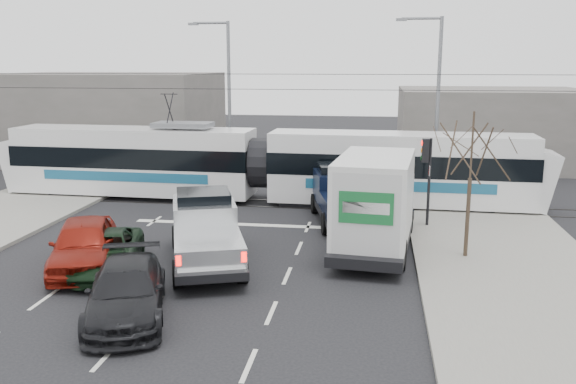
# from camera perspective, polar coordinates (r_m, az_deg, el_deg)

# --- Properties ---
(ground) EXTENTS (120.00, 120.00, 0.00)m
(ground) POSITION_cam_1_polar(r_m,az_deg,el_deg) (20.11, -4.92, -7.58)
(ground) COLOR black
(ground) RESTS_ON ground
(sidewalk_right) EXTENTS (6.00, 60.00, 0.15)m
(sidewalk_right) POSITION_cam_1_polar(r_m,az_deg,el_deg) (20.13, 21.17, -8.14)
(sidewalk_right) COLOR gray
(sidewalk_right) RESTS_ON ground
(rails) EXTENTS (60.00, 1.60, 0.03)m
(rails) POSITION_cam_1_polar(r_m,az_deg,el_deg) (29.55, -0.53, -1.12)
(rails) COLOR #33302D
(rails) RESTS_ON ground
(building_left) EXTENTS (14.00, 10.00, 6.00)m
(building_left) POSITION_cam_1_polar(r_m,az_deg,el_deg) (44.58, -16.27, 6.76)
(building_left) COLOR slate
(building_left) RESTS_ON ground
(building_right) EXTENTS (12.00, 10.00, 5.00)m
(building_right) POSITION_cam_1_polar(r_m,az_deg,el_deg) (43.31, 18.42, 5.82)
(building_right) COLOR slate
(building_right) RESTS_ON ground
(bare_tree) EXTENTS (2.40, 2.40, 5.00)m
(bare_tree) POSITION_cam_1_polar(r_m,az_deg,el_deg) (21.38, 16.81, 3.61)
(bare_tree) COLOR #47382B
(bare_tree) RESTS_ON ground
(traffic_signal) EXTENTS (0.44, 0.44, 3.60)m
(traffic_signal) POSITION_cam_1_polar(r_m,az_deg,el_deg) (25.33, 12.85, 2.66)
(traffic_signal) COLOR black
(traffic_signal) RESTS_ON ground
(street_lamp_near) EXTENTS (2.38, 0.25, 9.00)m
(street_lamp_near) POSITION_cam_1_polar(r_m,az_deg,el_deg) (32.60, 13.54, 8.86)
(street_lamp_near) COLOR slate
(street_lamp_near) RESTS_ON ground
(street_lamp_far) EXTENTS (2.38, 0.25, 9.00)m
(street_lamp_far) POSITION_cam_1_polar(r_m,az_deg,el_deg) (35.52, -5.82, 9.36)
(street_lamp_far) COLOR slate
(street_lamp_far) RESTS_ON ground
(catenary) EXTENTS (60.00, 0.20, 7.00)m
(catenary) POSITION_cam_1_polar(r_m,az_deg,el_deg) (28.91, -0.55, 6.37)
(catenary) COLOR black
(catenary) RESTS_ON ground
(tram) EXTENTS (25.59, 3.40, 5.21)m
(tram) POSITION_cam_1_polar(r_m,az_deg,el_deg) (29.85, -2.56, 2.60)
(tram) COLOR white
(tram) RESTS_ON ground
(silver_pickup) EXTENTS (4.07, 6.66, 2.29)m
(silver_pickup) POSITION_cam_1_polar(r_m,az_deg,el_deg) (21.14, -7.74, -3.43)
(silver_pickup) COLOR black
(silver_pickup) RESTS_ON ground
(box_truck) EXTENTS (3.17, 7.34, 3.56)m
(box_truck) POSITION_cam_1_polar(r_m,az_deg,el_deg) (22.16, 8.24, -1.07)
(box_truck) COLOR black
(box_truck) RESTS_ON ground
(navy_pickup) EXTENTS (3.22, 5.90, 2.36)m
(navy_pickup) POSITION_cam_1_polar(r_m,az_deg,el_deg) (26.34, 4.97, -0.22)
(navy_pickup) COLOR black
(navy_pickup) RESTS_ON ground
(green_car) EXTENTS (3.34, 5.04, 1.29)m
(green_car) POSITION_cam_1_polar(r_m,az_deg,el_deg) (20.90, -16.69, -5.44)
(green_car) COLOR black
(green_car) RESTS_ON ground
(red_car) EXTENTS (3.55, 5.33, 1.69)m
(red_car) POSITION_cam_1_polar(r_m,az_deg,el_deg) (21.33, -18.55, -4.65)
(red_car) COLOR maroon
(red_car) RESTS_ON ground
(dark_car) EXTENTS (3.42, 5.28, 1.42)m
(dark_car) POSITION_cam_1_polar(r_m,az_deg,el_deg) (17.13, -14.88, -8.98)
(dark_car) COLOR black
(dark_car) RESTS_ON ground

